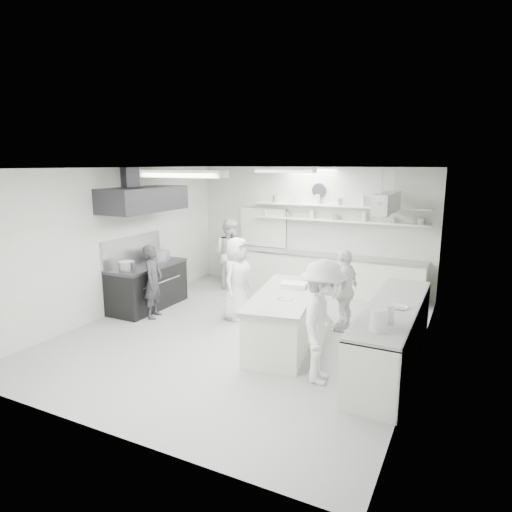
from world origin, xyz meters
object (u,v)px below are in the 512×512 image
at_px(right_counter, 392,337).
at_px(cook_back, 229,254).
at_px(prep_island, 285,320).
at_px(cook_stove, 153,282).
at_px(stove, 148,287).
at_px(back_counter, 317,273).

bearing_deg(right_counter, cook_back, 148.20).
xyz_separation_m(prep_island, cook_stove, (-2.92, 0.09, 0.31)).
relative_size(right_counter, prep_island, 1.40).
xyz_separation_m(stove, right_counter, (5.25, -0.60, 0.02)).
distance_m(back_counter, cook_stove, 4.03).
relative_size(right_counter, cook_back, 1.89).
height_order(right_counter, cook_stove, cook_stove).
height_order(cook_stove, cook_back, cook_back).
relative_size(back_counter, right_counter, 1.52).
bearing_deg(stove, cook_stove, -40.40).
height_order(stove, prep_island, stove).
bearing_deg(back_counter, cook_stove, -126.17).
height_order(prep_island, cook_back, cook_back).
xyz_separation_m(stove, prep_island, (3.44, -0.54, -0.02)).
bearing_deg(stove, prep_island, -8.93).
relative_size(stove, right_counter, 0.55).
bearing_deg(prep_island, cook_back, 123.86).
relative_size(back_counter, prep_island, 2.13).
distance_m(stove, cook_back, 2.34).
relative_size(stove, cook_stove, 1.21).
height_order(back_counter, prep_island, back_counter).
relative_size(back_counter, cook_back, 2.86).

